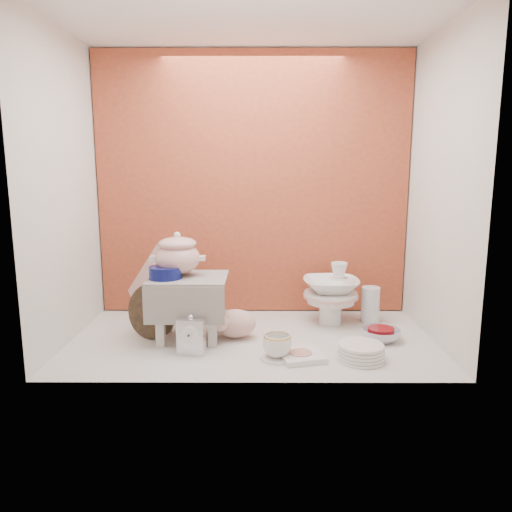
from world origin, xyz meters
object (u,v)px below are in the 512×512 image
(mantel_clock, at_px, (191,335))
(plush_pig, at_px, (235,323))
(porcelain_tower, at_px, (331,293))
(soup_tureen, at_px, (178,254))
(dinner_plate_stack, at_px, (361,352))
(gold_rim_teacup, at_px, (277,345))
(blue_white_vase, at_px, (172,298))
(floral_platter, at_px, (158,279))
(crystal_bowl, at_px, (381,335))
(step_stool, at_px, (189,308))

(mantel_clock, bearing_deg, plush_pig, 59.79)
(porcelain_tower, bearing_deg, soup_tureen, -164.96)
(mantel_clock, bearing_deg, dinner_plate_stack, 6.51)
(mantel_clock, distance_m, dinner_plate_stack, 0.77)
(dinner_plate_stack, bearing_deg, gold_rim_teacup, 177.88)
(blue_white_vase, height_order, porcelain_tower, porcelain_tower)
(blue_white_vase, bearing_deg, floral_platter, 134.50)
(mantel_clock, xyz_separation_m, plush_pig, (0.19, 0.22, -0.01))
(mantel_clock, relative_size, dinner_plate_stack, 0.86)
(dinner_plate_stack, xyz_separation_m, porcelain_tower, (-0.06, 0.51, 0.14))
(blue_white_vase, bearing_deg, mantel_clock, -71.69)
(blue_white_vase, relative_size, mantel_clock, 1.28)
(plush_pig, distance_m, gold_rim_teacup, 0.33)
(plush_pig, relative_size, gold_rim_teacup, 2.07)
(soup_tureen, bearing_deg, floral_platter, 114.91)
(crystal_bowl, bearing_deg, soup_tureen, 176.87)
(mantel_clock, relative_size, gold_rim_teacup, 1.44)
(gold_rim_teacup, xyz_separation_m, crystal_bowl, (0.52, 0.23, -0.03))
(step_stool, height_order, dinner_plate_stack, step_stool)
(step_stool, relative_size, gold_rim_teacup, 2.92)
(plush_pig, relative_size, dinner_plate_stack, 1.24)
(gold_rim_teacup, bearing_deg, crystal_bowl, 23.87)
(soup_tureen, relative_size, dinner_plate_stack, 1.20)
(step_stool, xyz_separation_m, blue_white_vase, (-0.14, 0.34, -0.04))
(soup_tureen, relative_size, mantel_clock, 1.40)
(floral_platter, relative_size, porcelain_tower, 1.20)
(soup_tureen, relative_size, plush_pig, 0.97)
(step_stool, height_order, soup_tureen, soup_tureen)
(soup_tureen, relative_size, porcelain_tower, 0.75)
(floral_platter, height_order, gold_rim_teacup, floral_platter)
(floral_platter, xyz_separation_m, porcelain_tower, (0.99, -0.20, -0.03))
(floral_platter, bearing_deg, mantel_clock, -66.59)
(plush_pig, xyz_separation_m, crystal_bowl, (0.72, -0.03, -0.05))
(soup_tureen, xyz_separation_m, gold_rim_teacup, (0.48, -0.29, -0.37))
(mantel_clock, height_order, gold_rim_teacup, mantel_clock)
(gold_rim_teacup, bearing_deg, porcelain_tower, 58.05)
(blue_white_vase, distance_m, plush_pig, 0.50)
(porcelain_tower, bearing_deg, plush_pig, -155.38)
(floral_platter, distance_m, gold_rim_teacup, 0.98)
(step_stool, bearing_deg, mantel_clock, -79.86)
(floral_platter, bearing_deg, dinner_plate_stack, -34.18)
(porcelain_tower, bearing_deg, crystal_bowl, -51.83)
(dinner_plate_stack, bearing_deg, soup_tureen, 160.66)
(gold_rim_teacup, relative_size, crystal_bowl, 0.68)
(mantel_clock, bearing_deg, step_stool, 110.96)
(gold_rim_teacup, bearing_deg, soup_tureen, 149.34)
(floral_platter, relative_size, gold_rim_teacup, 3.19)
(crystal_bowl, xyz_separation_m, porcelain_tower, (-0.21, 0.27, 0.14))
(gold_rim_teacup, distance_m, porcelain_tower, 0.60)
(step_stool, height_order, gold_rim_teacup, step_stool)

